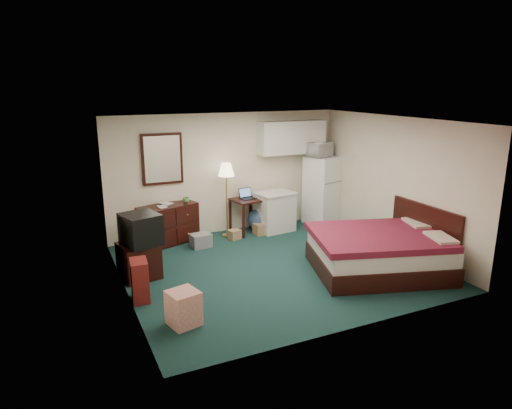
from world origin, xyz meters
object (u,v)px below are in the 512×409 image
desk (247,216)px  bed (379,253)px  dresser (168,224)px  fridge (322,190)px  tv_stand (139,260)px  suitcase (140,280)px  kitchen_counter (275,212)px  floor_lamp (227,200)px

desk → bed: size_ratio=0.35×
dresser → fridge: size_ratio=0.75×
desk → tv_stand: size_ratio=1.19×
dresser → suitcase: 2.48m
dresser → desk: 1.68m
desk → kitchen_counter: (0.59, -0.12, 0.04)m
fridge → tv_stand: 4.56m
kitchen_counter → suitcase: 3.88m
desk → fridge: (1.81, -0.05, 0.39)m
fridge → bed: (-0.65, -2.79, -0.42)m
floor_lamp → desk: 0.61m
floor_lamp → tv_stand: 2.52m
fridge → suitcase: fridge is taller
desk → suitcase: desk is taller
dresser → floor_lamp: floor_lamp is taller
dresser → fridge: 3.51m
floor_lamp → tv_stand: (-2.07, -1.36, -0.48)m
suitcase → desk: bearing=45.2°
fridge → tv_stand: (-4.33, -1.32, -0.48)m
floor_lamp → tv_stand: size_ratio=2.48×
desk → fridge: bearing=-11.4°
dresser → bed: bearing=-63.8°
kitchen_counter → fridge: fridge is taller
dresser → desk: size_ratio=1.56×
desk → kitchen_counter: bearing=-21.4°
kitchen_counter → bed: kitchen_counter is taller
desk → suitcase: (-2.68, -2.21, -0.06)m
tv_stand → suitcase: size_ratio=1.00×
floor_lamp → kitchen_counter: floor_lamp is taller
floor_lamp → fridge: size_ratio=1.01×
floor_lamp → suitcase: floor_lamp is taller
desk → tv_stand: bearing=-161.5°
suitcase → floor_lamp: bearing=50.4°
floor_lamp → fridge: floor_lamp is taller
floor_lamp → fridge: 2.27m
bed → dresser: bearing=151.5°
kitchen_counter → dresser: bearing=168.5°
kitchen_counter → fridge: bearing=-3.8°
bed → suitcase: size_ratio=3.41×
tv_stand → suitcase: bearing=-110.2°
dresser → tv_stand: size_ratio=1.85×
dresser → bed: 4.05m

